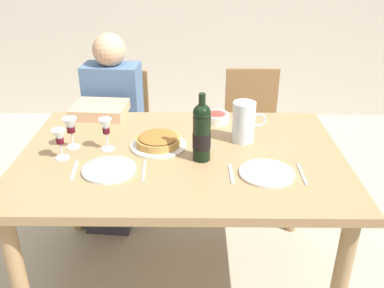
# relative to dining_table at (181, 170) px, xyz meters

# --- Properties ---
(ground_plane) EXTENTS (8.00, 8.00, 0.00)m
(ground_plane) POSITION_rel_dining_table_xyz_m (0.00, 0.00, -0.67)
(ground_plane) COLOR #B2A893
(dining_table) EXTENTS (1.50, 1.00, 0.76)m
(dining_table) POSITION_rel_dining_table_xyz_m (0.00, 0.00, 0.00)
(dining_table) COLOR #9E7A51
(dining_table) RESTS_ON ground
(wine_bottle) EXTENTS (0.08, 0.08, 0.31)m
(wine_bottle) POSITION_rel_dining_table_xyz_m (0.09, -0.06, 0.23)
(wine_bottle) COLOR black
(wine_bottle) RESTS_ON dining_table
(water_pitcher) EXTENTS (0.16, 0.11, 0.20)m
(water_pitcher) POSITION_rel_dining_table_xyz_m (0.30, 0.14, 0.18)
(water_pitcher) COLOR silver
(water_pitcher) RESTS_ON dining_table
(baked_tart) EXTENTS (0.27, 0.27, 0.06)m
(baked_tart) POSITION_rel_dining_table_xyz_m (-0.11, 0.07, 0.12)
(baked_tart) COLOR silver
(baked_tart) RESTS_ON dining_table
(salad_bowl) EXTENTS (0.14, 0.14, 0.06)m
(salad_bowl) POSITION_rel_dining_table_xyz_m (0.18, 0.37, 0.12)
(salad_bowl) COLOR white
(salad_bowl) RESTS_ON dining_table
(wine_glass_left_diner) EXTENTS (0.06, 0.06, 0.16)m
(wine_glass_left_diner) POSITION_rel_dining_table_xyz_m (-0.35, 0.04, 0.20)
(wine_glass_left_diner) COLOR silver
(wine_glass_left_diner) RESTS_ON dining_table
(wine_glass_right_diner) EXTENTS (0.07, 0.07, 0.15)m
(wine_glass_right_diner) POSITION_rel_dining_table_xyz_m (-0.52, 0.06, 0.20)
(wine_glass_right_diner) COLOR silver
(wine_glass_right_diner) RESTS_ON dining_table
(wine_glass_centre) EXTENTS (0.06, 0.06, 0.14)m
(wine_glass_centre) POSITION_rel_dining_table_xyz_m (-0.54, -0.05, 0.19)
(wine_glass_centre) COLOR silver
(wine_glass_centre) RESTS_ON dining_table
(dinner_plate_left_setting) EXTENTS (0.23, 0.23, 0.01)m
(dinner_plate_left_setting) POSITION_rel_dining_table_xyz_m (0.37, -0.19, 0.10)
(dinner_plate_left_setting) COLOR white
(dinner_plate_left_setting) RESTS_ON dining_table
(dinner_plate_right_setting) EXTENTS (0.23, 0.23, 0.01)m
(dinner_plate_right_setting) POSITION_rel_dining_table_xyz_m (-0.30, -0.17, 0.10)
(dinner_plate_right_setting) COLOR silver
(dinner_plate_right_setting) RESTS_ON dining_table
(fork_left_setting) EXTENTS (0.02, 0.16, 0.00)m
(fork_left_setting) POSITION_rel_dining_table_xyz_m (0.22, -0.19, 0.09)
(fork_left_setting) COLOR silver
(fork_left_setting) RESTS_ON dining_table
(knife_left_setting) EXTENTS (0.01, 0.18, 0.00)m
(knife_left_setting) POSITION_rel_dining_table_xyz_m (0.52, -0.19, 0.09)
(knife_left_setting) COLOR silver
(knife_left_setting) RESTS_ON dining_table
(knife_right_setting) EXTENTS (0.02, 0.18, 0.00)m
(knife_right_setting) POSITION_rel_dining_table_xyz_m (-0.15, -0.17, 0.09)
(knife_right_setting) COLOR silver
(knife_right_setting) RESTS_ON dining_table
(spoon_right_setting) EXTENTS (0.03, 0.16, 0.00)m
(spoon_right_setting) POSITION_rel_dining_table_xyz_m (-0.45, -0.17, 0.09)
(spoon_right_setting) COLOR silver
(spoon_right_setting) RESTS_ON dining_table
(chair_left) EXTENTS (0.43, 0.43, 0.87)m
(chair_left) POSITION_rel_dining_table_xyz_m (-0.44, 0.86, -0.17)
(chair_left) COLOR olive
(chair_left) RESTS_ON ground
(diner_left) EXTENTS (0.36, 0.52, 1.16)m
(diner_left) POSITION_rel_dining_table_xyz_m (-0.46, 0.63, -0.05)
(diner_left) COLOR #4C6B93
(diner_left) RESTS_ON ground
(chair_right) EXTENTS (0.40, 0.40, 0.87)m
(chair_right) POSITION_rel_dining_table_xyz_m (0.45, 0.91, -0.17)
(chair_right) COLOR olive
(chair_right) RESTS_ON ground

